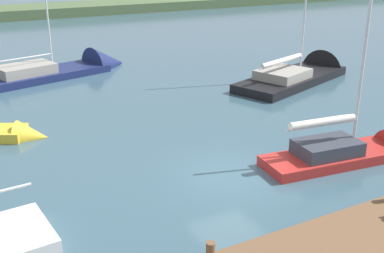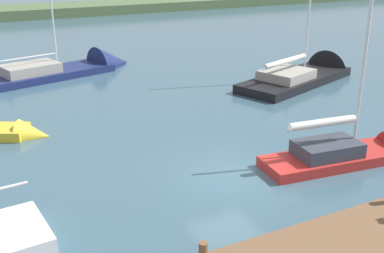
% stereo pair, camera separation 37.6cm
% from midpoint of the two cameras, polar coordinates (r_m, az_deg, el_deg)
% --- Properties ---
extents(ground_plane, '(200.00, 200.00, 0.00)m').
position_cam_midpoint_polar(ground_plane, '(18.09, 3.90, -5.73)').
color(ground_plane, '#385666').
extents(far_shoreline, '(180.00, 8.00, 2.40)m').
position_cam_midpoint_polar(far_shoreline, '(64.68, -20.90, 11.98)').
color(far_shoreline, '#4C603D').
rests_on(far_shoreline, ground_plane).
extents(dock_pier, '(26.08, 2.25, 0.78)m').
position_cam_midpoint_polar(dock_pier, '(13.91, 17.53, -13.57)').
color(dock_pier, brown).
rests_on(dock_pier, ground_plane).
extents(mooring_post_near, '(0.23, 0.23, 0.56)m').
position_cam_midpoint_polar(mooring_post_near, '(11.96, 1.28, -14.73)').
color(mooring_post_near, brown).
rests_on(mooring_post_near, dock_pier).
extents(sailboat_far_left, '(11.28, 6.40, 12.03)m').
position_cam_midpoint_polar(sailboat_far_left, '(32.76, 13.42, 6.00)').
color(sailboat_far_left, black).
rests_on(sailboat_far_left, ground_plane).
extents(sailboat_near_dock, '(11.20, 5.52, 11.39)m').
position_cam_midpoint_polar(sailboat_near_dock, '(33.90, -14.24, 6.49)').
color(sailboat_near_dock, navy).
rests_on(sailboat_near_dock, ground_plane).
extents(sailboat_behind_pier, '(7.47, 2.67, 7.81)m').
position_cam_midpoint_polar(sailboat_behind_pier, '(20.46, 18.54, -3.12)').
color(sailboat_behind_pier, '#B22823').
rests_on(sailboat_behind_pier, ground_plane).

